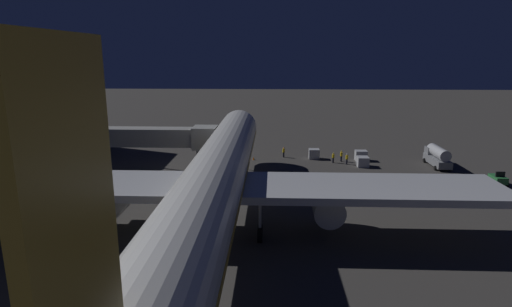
# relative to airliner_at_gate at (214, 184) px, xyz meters

# --- Properties ---
(ground_plane) EXTENTS (320.00, 320.00, 0.00)m
(ground_plane) POSITION_rel_airliner_at_gate_xyz_m (0.00, -12.11, -5.64)
(ground_plane) COLOR #383533
(airliner_at_gate) EXTENTS (53.80, 64.69, 17.69)m
(airliner_at_gate) POSITION_rel_airliner_at_gate_xyz_m (0.00, 0.00, 0.00)
(airliner_at_gate) COLOR silver
(airliner_at_gate) RESTS_ON ground_plane
(jet_bridge) EXTENTS (20.24, 3.40, 7.33)m
(jet_bridge) POSITION_rel_airliner_at_gate_xyz_m (10.98, -20.63, 0.15)
(jet_bridge) COLOR #9E9E99
(jet_bridge) RESTS_ON ground_plane
(apron_floodlight_mast) EXTENTS (2.90, 0.50, 19.47)m
(apron_floodlight_mast) POSITION_rel_airliner_at_gate_xyz_m (25.50, -30.52, 5.55)
(apron_floodlight_mast) COLOR #59595E
(apron_floodlight_mast) RESTS_ON ground_plane
(fuel_tanker) EXTENTS (2.46, 6.69, 3.15)m
(fuel_tanker) POSITION_rel_airliner_at_gate_xyz_m (-31.01, -28.30, -4.00)
(fuel_tanker) COLOR slate
(fuel_tanker) RESTS_ON ground_plane
(pushback_tug) EXTENTS (1.86, 2.63, 1.95)m
(pushback_tug) POSITION_rel_airliner_at_gate_xyz_m (-30.99, -15.91, -4.86)
(pushback_tug) COLOR orange
(pushback_tug) RESTS_ON ground_plane
(baggage_tug_spare) EXTENTS (1.86, 2.51, 1.95)m
(baggage_tug_spare) POSITION_rel_airliner_at_gate_xyz_m (-35.52, -18.84, -4.86)
(baggage_tug_spare) COLOR #287038
(baggage_tug_spare) RESTS_ON ground_plane
(baggage_container_near_belt) EXTENTS (1.70, 1.56, 1.65)m
(baggage_container_near_belt) POSITION_rel_airliner_at_gate_xyz_m (-12.27, -32.25, -4.82)
(baggage_container_near_belt) COLOR #B7BABF
(baggage_container_near_belt) RESTS_ON ground_plane
(baggage_container_mid_row) EXTENTS (1.71, 1.89, 1.53)m
(baggage_container_mid_row) POSITION_rel_airliner_at_gate_xyz_m (-19.38, -27.60, -4.88)
(baggage_container_mid_row) COLOR #B7BABF
(baggage_container_mid_row) RESTS_ON ground_plane
(baggage_container_far_row) EXTENTS (1.88, 1.55, 1.66)m
(baggage_container_far_row) POSITION_rel_airliner_at_gate_xyz_m (-19.88, -31.38, -4.81)
(baggage_container_far_row) COLOR #B7BABF
(baggage_container_far_row) RESTS_ON ground_plane
(ground_crew_near_nose_gear) EXTENTS (0.40, 0.40, 1.66)m
(ground_crew_near_nose_gear) POSITION_rel_airliner_at_gate_xyz_m (-15.11, -29.70, -4.73)
(ground_crew_near_nose_gear) COLOR black
(ground_crew_near_nose_gear) RESTS_ON ground_plane
(ground_crew_marshaller_fwd) EXTENTS (0.40, 0.40, 1.75)m
(ground_crew_marshaller_fwd) POSITION_rel_airliner_at_gate_xyz_m (-7.21, -33.02, -4.68)
(ground_crew_marshaller_fwd) COLOR black
(ground_crew_marshaller_fwd) RESTS_ON ground_plane
(ground_crew_under_port_wing) EXTENTS (0.40, 0.40, 1.76)m
(ground_crew_under_port_wing) POSITION_rel_airliner_at_gate_xyz_m (-17.13, -28.76, -4.67)
(ground_crew_under_port_wing) COLOR black
(ground_crew_under_port_wing) RESTS_ON ground_plane
(ground_crew_by_tug) EXTENTS (0.40, 0.40, 1.79)m
(ground_crew_by_tug) POSITION_rel_airliner_at_gate_xyz_m (-16.53, -30.54, -4.65)
(ground_crew_by_tug) COLOR black
(ground_crew_by_tug) RESTS_ON ground_plane
(traffic_cone_nose_port) EXTENTS (0.36, 0.36, 0.55)m
(traffic_cone_nose_port) POSITION_rel_airliner_at_gate_xyz_m (-2.20, -30.99, -5.37)
(traffic_cone_nose_port) COLOR orange
(traffic_cone_nose_port) RESTS_ON ground_plane
(traffic_cone_nose_starboard) EXTENTS (0.36, 0.36, 0.55)m
(traffic_cone_nose_starboard) POSITION_rel_airliner_at_gate_xyz_m (2.20, -30.99, -5.37)
(traffic_cone_nose_starboard) COLOR orange
(traffic_cone_nose_starboard) RESTS_ON ground_plane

